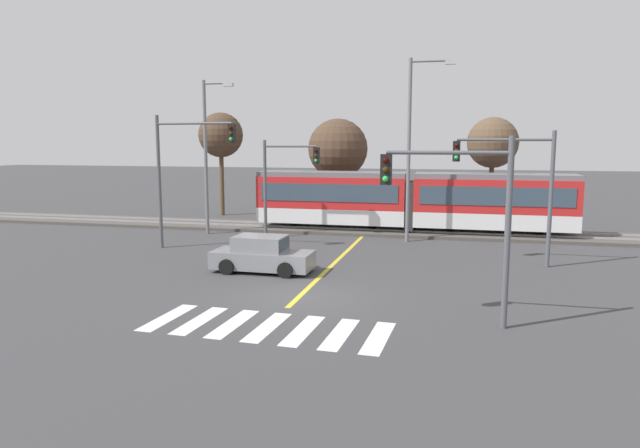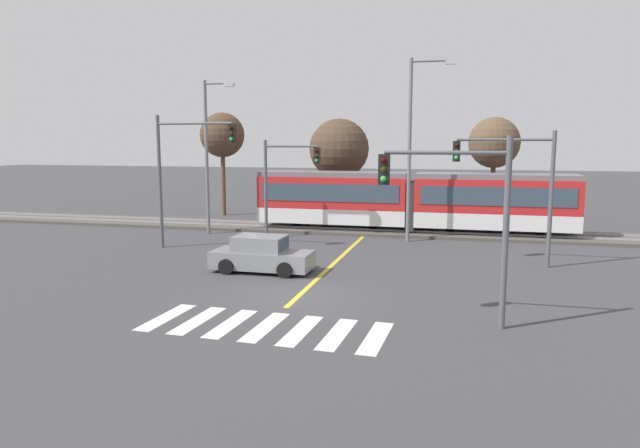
% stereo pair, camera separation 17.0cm
% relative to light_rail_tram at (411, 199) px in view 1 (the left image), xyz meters
% --- Properties ---
extents(ground_plane, '(200.00, 200.00, 0.00)m').
position_rel_light_rail_tram_xyz_m(ground_plane, '(-2.57, -15.28, -2.05)').
color(ground_plane, '#3D3D3F').
extents(track_bed, '(120.00, 4.00, 0.18)m').
position_rel_light_rail_tram_xyz_m(track_bed, '(-2.57, 0.01, -1.96)').
color(track_bed, '#4C4742').
rests_on(track_bed, ground).
extents(rail_near, '(120.00, 0.08, 0.10)m').
position_rel_light_rail_tram_xyz_m(rail_near, '(-2.57, -0.71, -1.82)').
color(rail_near, '#939399').
rests_on(rail_near, track_bed).
extents(rail_far, '(120.00, 0.08, 0.10)m').
position_rel_light_rail_tram_xyz_m(rail_far, '(-2.57, 0.73, -1.82)').
color(rail_far, '#939399').
rests_on(rail_far, track_bed).
extents(light_rail_tram, '(18.50, 2.64, 3.43)m').
position_rel_light_rail_tram_xyz_m(light_rail_tram, '(0.00, 0.00, 0.00)').
color(light_rail_tram, silver).
rests_on(light_rail_tram, track_bed).
extents(crosswalk_stripe_0, '(0.69, 2.82, 0.01)m').
position_rel_light_rail_tram_xyz_m(crosswalk_stripe_0, '(-5.86, -18.54, -2.04)').
color(crosswalk_stripe_0, silver).
rests_on(crosswalk_stripe_0, ground).
extents(crosswalk_stripe_1, '(0.69, 2.82, 0.01)m').
position_rel_light_rail_tram_xyz_m(crosswalk_stripe_1, '(-4.76, -18.59, -2.04)').
color(crosswalk_stripe_1, silver).
rests_on(crosswalk_stripe_1, ground).
extents(crosswalk_stripe_2, '(0.69, 2.82, 0.01)m').
position_rel_light_rail_tram_xyz_m(crosswalk_stripe_2, '(-3.66, -18.64, -2.04)').
color(crosswalk_stripe_2, silver).
rests_on(crosswalk_stripe_2, ground).
extents(crosswalk_stripe_3, '(0.69, 2.82, 0.01)m').
position_rel_light_rail_tram_xyz_m(crosswalk_stripe_3, '(-2.57, -18.69, -2.04)').
color(crosswalk_stripe_3, silver).
rests_on(crosswalk_stripe_3, ground).
extents(crosswalk_stripe_4, '(0.69, 2.82, 0.01)m').
position_rel_light_rail_tram_xyz_m(crosswalk_stripe_4, '(-1.47, -18.74, -2.04)').
color(crosswalk_stripe_4, silver).
rests_on(crosswalk_stripe_4, ground).
extents(crosswalk_stripe_5, '(0.69, 2.82, 0.01)m').
position_rel_light_rail_tram_xyz_m(crosswalk_stripe_5, '(-0.37, -18.79, -2.04)').
color(crosswalk_stripe_5, silver).
rests_on(crosswalk_stripe_5, ground).
extents(crosswalk_stripe_6, '(0.69, 2.82, 0.01)m').
position_rel_light_rail_tram_xyz_m(crosswalk_stripe_6, '(0.73, -18.84, -2.04)').
color(crosswalk_stripe_6, silver).
rests_on(crosswalk_stripe_6, ground).
extents(lane_centre_line, '(0.20, 14.69, 0.01)m').
position_rel_light_rail_tram_xyz_m(lane_centre_line, '(-2.57, -9.34, -2.05)').
color(lane_centre_line, gold).
rests_on(lane_centre_line, ground).
extents(sedan_crossing, '(4.21, 1.94, 1.52)m').
position_rel_light_rail_tram_xyz_m(sedan_crossing, '(-5.13, -11.84, -1.35)').
color(sedan_crossing, gray).
rests_on(sedan_crossing, ground).
extents(traffic_light_near_right, '(3.75, 0.38, 5.56)m').
position_rel_light_rail_tram_xyz_m(traffic_light_near_right, '(2.85, -17.14, 1.62)').
color(traffic_light_near_right, '#515459').
rests_on(traffic_light_near_right, ground).
extents(traffic_light_mid_left, '(4.25, 0.38, 6.73)m').
position_rel_light_rail_tram_xyz_m(traffic_light_mid_left, '(-10.68, -7.83, 2.41)').
color(traffic_light_mid_left, '#515459').
rests_on(traffic_light_mid_left, ground).
extents(traffic_light_mid_right, '(4.25, 0.38, 5.88)m').
position_rel_light_rail_tram_xyz_m(traffic_light_mid_right, '(5.14, -8.03, 1.90)').
color(traffic_light_mid_right, '#515459').
rests_on(traffic_light_mid_right, ground).
extents(traffic_light_far_left, '(3.25, 0.38, 5.51)m').
position_rel_light_rail_tram_xyz_m(traffic_light_far_left, '(-6.77, -3.49, 1.62)').
color(traffic_light_far_left, '#515459').
rests_on(traffic_light_far_left, ground).
extents(street_lamp_west, '(1.89, 0.28, 8.92)m').
position_rel_light_rail_tram_xyz_m(street_lamp_west, '(-11.51, -3.07, 2.95)').
color(street_lamp_west, slate).
rests_on(street_lamp_west, ground).
extents(street_lamp_centre, '(2.43, 0.28, 9.78)m').
position_rel_light_rail_tram_xyz_m(street_lamp_centre, '(0.29, -2.95, 3.47)').
color(street_lamp_centre, slate).
rests_on(street_lamp_centre, ground).
extents(bare_tree_far_west, '(3.26, 3.26, 7.56)m').
position_rel_light_rail_tram_xyz_m(bare_tree_far_west, '(-14.34, 5.31, 3.83)').
color(bare_tree_far_west, brown).
rests_on(bare_tree_far_west, ground).
extents(bare_tree_west, '(4.15, 4.15, 7.02)m').
position_rel_light_rail_tram_xyz_m(bare_tree_west, '(-5.50, 5.09, 2.88)').
color(bare_tree_west, brown).
rests_on(bare_tree_west, ground).
extents(bare_tree_east, '(3.38, 3.38, 7.06)m').
position_rel_light_rail_tram_xyz_m(bare_tree_east, '(4.85, 6.01, 3.28)').
color(bare_tree_east, brown).
rests_on(bare_tree_east, ground).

